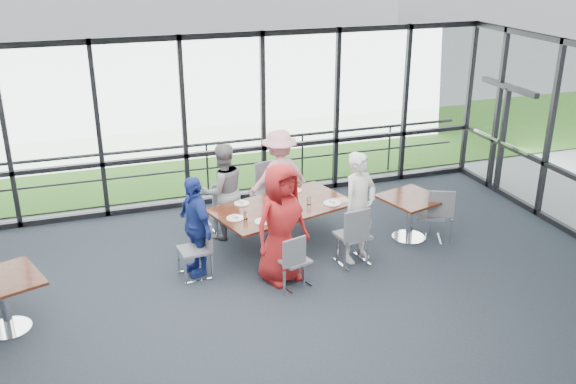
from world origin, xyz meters
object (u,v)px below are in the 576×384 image
object	(u,v)px
diner_near_left	(281,224)
main_table	(282,212)
chair_main_nl	(294,260)
chair_spare_r	(430,215)
diner_far_left	(223,191)
diner_end	(195,225)
chair_main_fl	(225,211)
diner_near_right	(359,207)
chair_main_end	(194,250)
chair_main_nr	(353,235)
diner_far_right	(279,177)
side_table_left	(2,287)
chair_main_fr	(267,193)
side_table_right	(411,203)

from	to	relation	value
diner_near_left	main_table	bearing A→B (deg)	50.85
diner_near_left	chair_main_nl	xyz separation A→B (m)	(0.11, -0.25, -0.49)
main_table	chair_spare_r	distance (m)	2.49
diner_far_left	diner_end	size ratio (longest dim) A/B	1.06
chair_main_fl	chair_main_nl	bearing A→B (deg)	98.12
diner_near_right	chair_main_end	xyz separation A→B (m)	(-2.54, 0.26, -0.44)
chair_main_nl	diner_far_left	bearing A→B (deg)	89.25
main_table	chair_main_nr	xyz separation A→B (m)	(0.87, -0.85, -0.17)
chair_main_fl	chair_main_end	xyz separation A→B (m)	(-0.79, -1.33, 0.03)
diner_far_right	side_table_left	bearing A→B (deg)	18.38
diner_near_left	chair_main_fr	xyz separation A→B (m)	(0.45, 2.20, -0.41)
diner_end	chair_main_fl	bearing A→B (deg)	133.47
diner_far_left	diner_end	distance (m)	1.29
chair_main_nl	chair_main_fl	distance (m)	2.13
diner_end	chair_spare_r	world-z (taller)	diner_end
side_table_right	chair_main_fr	xyz separation A→B (m)	(-2.03, 1.57, -0.15)
diner_end	chair_main_fl	xyz separation A→B (m)	(0.73, 1.20, -0.36)
chair_main_fl	main_table	bearing A→B (deg)	125.74
side_table_right	chair_main_fr	world-z (taller)	chair_main_fr
diner_near_left	diner_far_left	distance (m)	1.78
side_table_left	chair_main_fl	bearing A→B (deg)	30.12
diner_near_right	chair_main_fr	bearing A→B (deg)	91.98
side_table_right	chair_main_fl	distance (m)	3.14
chair_main_nl	side_table_right	bearing A→B (deg)	3.58
side_table_left	chair_main_fr	distance (m)	4.83
side_table_left	diner_near_right	size ratio (longest dim) A/B	0.66
main_table	diner_end	distance (m)	1.53
diner_near_right	diner_far_left	xyz separation A→B (m)	(-1.80, 1.49, -0.06)
side_table_right	diner_far_right	distance (m)	2.33
chair_main_nl	chair_main_nr	size ratio (longest dim) A/B	0.87
diner_far_right	chair_main_fr	bearing A→B (deg)	-52.72
main_table	diner_far_left	distance (m)	1.10
diner_near_left	chair_spare_r	bearing A→B (deg)	-10.34
main_table	side_table_right	size ratio (longest dim) A/B	2.21
diner_near_right	chair_main_end	world-z (taller)	diner_near_right
diner_near_left	chair_main_nl	bearing A→B (deg)	-86.24
side_table_right	chair_main_end	distance (m)	3.69
main_table	chair_main_nl	distance (m)	1.27
main_table	diner_far_right	distance (m)	1.10
diner_near_right	diner_far_right	world-z (taller)	diner_near_right
side_table_left	chair_main_end	xyz separation A→B (m)	(2.58, 0.62, -0.20)
side_table_left	chair_main_fr	world-z (taller)	chair_main_fr
diner_far_left	chair_main_nl	bearing A→B (deg)	96.76
side_table_right	diner_near_right	world-z (taller)	diner_near_right
diner_end	chair_main_fl	distance (m)	1.45
main_table	chair_main_fl	bearing A→B (deg)	115.56
chair_main_end	chair_spare_r	world-z (taller)	chair_spare_r
chair_main_fl	side_table_right	bearing A→B (deg)	151.75
main_table	chair_main_fr	bearing A→B (deg)	68.57
diner_far_left	chair_main_fl	distance (m)	0.42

